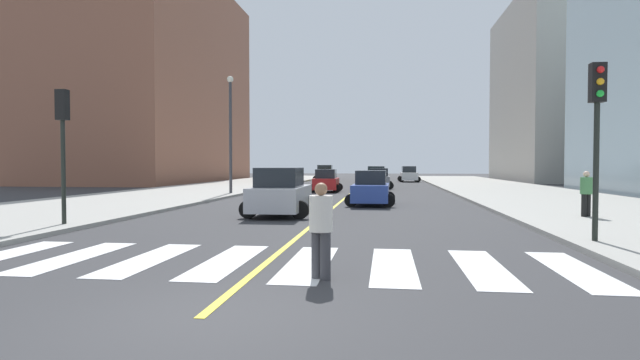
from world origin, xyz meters
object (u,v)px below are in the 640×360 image
at_px(car_green_third, 376,176).
at_px(traffic_light_far_corner, 63,129).
at_px(car_yellow_second, 325,174).
at_px(car_gray_fifth, 379,179).
at_px(car_red_nearest, 326,181).
at_px(car_white_seventh, 409,175).
at_px(pedestrian_waiting_east, 586,192).
at_px(street_lamp, 230,125).
at_px(car_blue_sixth, 371,189).
at_px(traffic_light_near_corner, 597,116).
at_px(pedestrian_crossing, 321,226).
at_px(car_silver_fourth, 280,193).

distance_m(car_green_third, traffic_light_far_corner, 37.18).
height_order(car_yellow_second, car_gray_fifth, car_yellow_second).
distance_m(car_red_nearest, car_white_seventh, 24.59).
distance_m(pedestrian_waiting_east, street_lamp, 22.77).
distance_m(car_blue_sixth, car_white_seventh, 35.73).
height_order(car_yellow_second, car_green_third, car_yellow_second).
bearing_deg(car_blue_sixth, car_red_nearest, -71.66).
height_order(car_green_third, car_white_seventh, car_green_third).
height_order(car_red_nearest, car_blue_sixth, car_blue_sixth).
distance_m(car_red_nearest, traffic_light_near_corner, 26.63).
xyz_separation_m(car_yellow_second, traffic_light_near_corner, (12.87, -48.40, 2.41)).
bearing_deg(car_green_third, traffic_light_near_corner, 101.69).
bearing_deg(traffic_light_near_corner, traffic_light_far_corner, -5.87).
distance_m(car_yellow_second, pedestrian_waiting_east, 44.65).
height_order(car_blue_sixth, street_lamp, street_lamp).
xyz_separation_m(car_blue_sixth, pedestrian_waiting_east, (8.27, -6.15, 0.26)).
relative_size(car_red_nearest, car_gray_fifth, 0.99).
xyz_separation_m(car_blue_sixth, street_lamp, (-9.82, 7.15, 4.00)).
xyz_separation_m(car_red_nearest, car_white_seventh, (7.34, 23.46, 0.07)).
bearing_deg(car_gray_fifth, car_blue_sixth, 88.71).
distance_m(car_blue_sixth, traffic_light_near_corner, 14.14).
height_order(car_red_nearest, traffic_light_near_corner, traffic_light_near_corner).
bearing_deg(car_white_seventh, traffic_light_far_corner, 72.82).
distance_m(car_yellow_second, traffic_light_far_corner, 46.92).
xyz_separation_m(car_gray_fifth, pedestrian_crossing, (-0.60, -35.01, 0.15)).
bearing_deg(car_white_seventh, car_silver_fourth, 79.10).
distance_m(traffic_light_far_corner, pedestrian_waiting_east, 18.80).
distance_m(car_silver_fourth, car_blue_sixth, 6.83).
distance_m(car_red_nearest, traffic_light_far_corner, 23.85).
height_order(pedestrian_crossing, pedestrian_waiting_east, pedestrian_waiting_east).
bearing_deg(pedestrian_crossing, pedestrian_waiting_east, 76.36).
bearing_deg(traffic_light_far_corner, car_yellow_second, 86.28).
xyz_separation_m(car_red_nearest, car_green_third, (3.61, 12.89, 0.09)).
bearing_deg(pedestrian_crossing, car_white_seventh, 110.66).
height_order(car_gray_fifth, traffic_light_near_corner, traffic_light_near_corner).
xyz_separation_m(car_blue_sixth, car_white_seventh, (3.56, 35.55, 0.05)).
xyz_separation_m(car_blue_sixth, traffic_light_near_corner, (6.12, -12.50, 2.52)).
bearing_deg(car_yellow_second, car_silver_fourth, -88.09).
relative_size(car_green_third, traffic_light_near_corner, 0.96).
bearing_deg(car_silver_fourth, pedestrian_crossing, -75.25).
distance_m(car_silver_fourth, traffic_light_near_corner, 12.02).
bearing_deg(pedestrian_crossing, traffic_light_far_corner, 171.69).
bearing_deg(car_blue_sixth, traffic_light_far_corner, 48.91).
distance_m(car_yellow_second, car_gray_fifth, 19.21).
bearing_deg(pedestrian_crossing, traffic_light_near_corner, 59.67).
xyz_separation_m(car_green_third, traffic_light_far_corner, (-9.62, -35.83, 2.38)).
xyz_separation_m(car_gray_fifth, traffic_light_far_corner, (-9.98, -28.85, 2.44)).
relative_size(car_white_seventh, pedestrian_crossing, 2.40).
height_order(car_gray_fifth, car_white_seventh, car_white_seventh).
relative_size(car_blue_sixth, pedestrian_crossing, 2.27).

